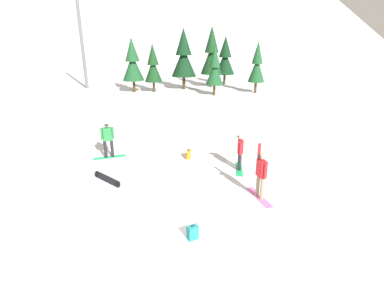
# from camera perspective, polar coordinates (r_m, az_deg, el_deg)

# --- Properties ---
(ground_plane) EXTENTS (800.00, 800.00, 0.00)m
(ground_plane) POSITION_cam_1_polar(r_m,az_deg,el_deg) (10.44, -1.37, -13.47)
(ground_plane) COLOR white
(snowboarder_foreground) EXTENTS (0.46, 1.60, 2.06)m
(snowboarder_foreground) POSITION_cam_1_polar(r_m,az_deg,el_deg) (11.33, 12.93, -5.52)
(snowboarder_foreground) COLOR pink
(snowboarder_foreground) RESTS_ON ground_plane
(snowboarder_midground) EXTENTS (0.71, 1.55, 1.66)m
(snowboarder_midground) POSITION_cam_1_polar(r_m,az_deg,el_deg) (13.60, 9.08, -1.37)
(snowboarder_midground) COLOR #19B259
(snowboarder_midground) RESTS_ON ground_plane
(snowboarder_background) EXTENTS (1.58, 0.51, 1.83)m
(snowboarder_background) POSITION_cam_1_polar(r_m,az_deg,el_deg) (15.28, -15.62, 0.92)
(snowboarder_background) COLOR #19B259
(snowboarder_background) RESTS_ON ground_plane
(loose_snowboard_near_left) EXTENTS (1.20, 1.44, 0.26)m
(loose_snowboard_near_left) POSITION_cam_1_polar(r_m,az_deg,el_deg) (13.06, -15.73, -6.34)
(loose_snowboard_near_left) COLOR black
(loose_snowboard_near_left) RESTS_ON ground_plane
(backpack_teal) EXTENTS (0.37, 0.34, 0.47)m
(backpack_teal) POSITION_cam_1_polar(r_m,az_deg,el_deg) (9.34, 0.08, -16.36)
(backpack_teal) COLOR #1E7A7F
(backpack_teal) RESTS_ON ground_plane
(backpack_orange) EXTENTS (0.30, 0.35, 0.47)m
(backpack_orange) POSITION_cam_1_polar(r_m,az_deg,el_deg) (14.85, -0.67, -1.98)
(backpack_orange) COLOR orange
(backpack_orange) RESTS_ON ground_plane
(pine_tree_twin) EXTENTS (2.36, 2.36, 5.73)m
(pine_tree_twin) POSITION_cam_1_polar(r_m,az_deg,el_deg) (38.02, 6.28, 15.80)
(pine_tree_twin) COLOR #472D19
(pine_tree_twin) RESTS_ON ground_plane
(pine_tree_tall) EXTENTS (1.71, 1.71, 5.27)m
(pine_tree_tall) POSITION_cam_1_polar(r_m,az_deg,el_deg) (32.71, 12.19, 14.38)
(pine_tree_tall) COLOR #472D19
(pine_tree_tall) RESTS_ON ground_plane
(pine_tree_slender) EXTENTS (2.71, 2.71, 6.54)m
(pine_tree_slender) POSITION_cam_1_polar(r_m,az_deg,el_deg) (34.33, -1.59, 16.22)
(pine_tree_slender) COLOR #472D19
(pine_tree_slender) RESTS_ON ground_plane
(pine_tree_broad) EXTENTS (2.47, 2.47, 6.82)m
(pine_tree_broad) POSITION_cam_1_polar(r_m,az_deg,el_deg) (36.02, 3.72, 16.59)
(pine_tree_broad) COLOR #472D19
(pine_tree_broad) RESTS_ON ground_plane
(pine_tree_short) EXTENTS (1.71, 1.71, 4.89)m
(pine_tree_short) POSITION_cam_1_polar(r_m,az_deg,el_deg) (30.78, 4.32, 14.06)
(pine_tree_short) COLOR #472D19
(pine_tree_short) RESTS_ON ground_plane
(pine_tree_young) EXTENTS (2.24, 2.24, 5.64)m
(pine_tree_young) POSITION_cam_1_polar(r_m,az_deg,el_deg) (33.08, -11.17, 14.87)
(pine_tree_young) COLOR #472D19
(pine_tree_young) RESTS_ON ground_plane
(pine_tree_leaning) EXTENTS (1.85, 1.85, 4.98)m
(pine_tree_leaning) POSITION_cam_1_polar(r_m,az_deg,el_deg) (32.90, -7.37, 14.42)
(pine_tree_leaning) COLOR #472D19
(pine_tree_leaning) RESTS_ON ground_plane
(ski_lift_tower) EXTENTS (3.99, 0.36, 12.34)m
(ski_lift_tower) POSITION_cam_1_polar(r_m,az_deg,el_deg) (36.88, -20.48, 20.74)
(ski_lift_tower) COLOR #595B60
(ski_lift_tower) RESTS_ON ground_plane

